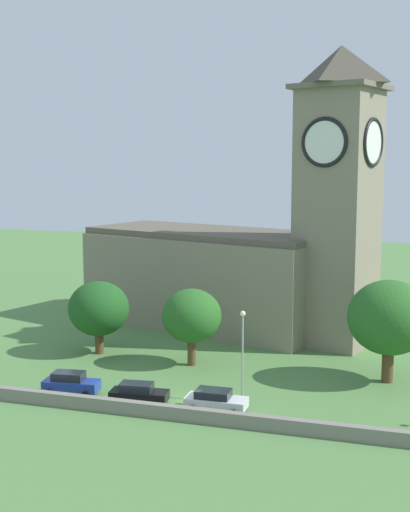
# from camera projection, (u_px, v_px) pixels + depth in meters

# --- Properties ---
(ground_plane) EXTENTS (200.00, 200.00, 0.00)m
(ground_plane) POSITION_uv_depth(u_px,v_px,m) (232.00, 353.00, 69.14)
(ground_plane) COLOR #517F42
(church) EXTENTS (35.09, 19.87, 29.99)m
(church) POSITION_uv_depth(u_px,v_px,m) (242.00, 256.00, 77.71)
(church) COLOR gray
(church) RESTS_ON ground
(quay_barrier) EXTENTS (55.08, 0.70, 1.05)m
(quay_barrier) POSITION_uv_depth(u_px,v_px,m) (167.00, 412.00, 51.56)
(quay_barrier) COLOR gray
(quay_barrier) RESTS_ON ground
(car_blue) EXTENTS (4.70, 2.50, 1.87)m
(car_blue) POSITION_uv_depth(u_px,v_px,m) (71.00, 383.00, 56.83)
(car_blue) COLOR #233D9E
(car_blue) RESTS_ON ground
(car_black) EXTENTS (4.70, 2.47, 1.65)m
(car_black) POSITION_uv_depth(u_px,v_px,m) (138.00, 393.00, 54.71)
(car_black) COLOR black
(car_black) RESTS_ON ground
(car_white) EXTENTS (4.69, 2.36, 1.65)m
(car_white) POSITION_uv_depth(u_px,v_px,m) (215.00, 400.00, 53.13)
(car_white) COLOR silver
(car_white) RESTS_ON ground
(streetlamp_west_mid) EXTENTS (0.44, 0.44, 7.30)m
(streetlamp_west_mid) POSITION_uv_depth(u_px,v_px,m) (243.00, 342.00, 54.68)
(streetlamp_west_mid) COLOR #9EA0A5
(streetlamp_west_mid) RESTS_ON ground
(tree_churchyard) EXTENTS (5.94, 5.94, 7.19)m
(tree_churchyard) POSITION_uv_depth(u_px,v_px,m) (99.00, 309.00, 68.36)
(tree_churchyard) COLOR brown
(tree_churchyard) RESTS_ON ground
(tree_riverside_west) EXTENTS (7.09, 7.09, 8.85)m
(tree_riverside_west) POSITION_uv_depth(u_px,v_px,m) (389.00, 318.00, 59.40)
(tree_riverside_west) COLOR brown
(tree_riverside_west) RESTS_ON ground
(tree_by_tower) EXTENTS (5.51, 5.51, 7.17)m
(tree_by_tower) POSITION_uv_depth(u_px,v_px,m) (192.00, 316.00, 64.45)
(tree_by_tower) COLOR brown
(tree_by_tower) RESTS_ON ground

